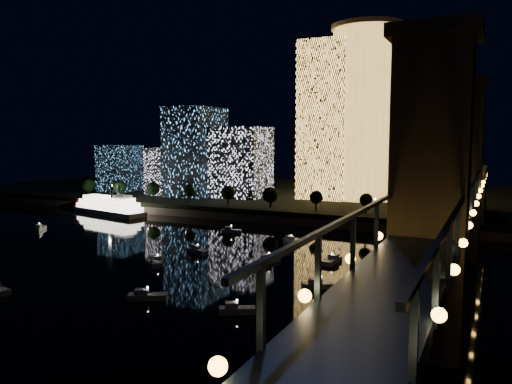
% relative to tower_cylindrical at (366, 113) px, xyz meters
% --- Properties ---
extents(ground, '(520.00, 520.00, 0.00)m').
position_rel_tower_cylindrical_xyz_m(ground, '(-17.20, -138.14, -45.82)').
color(ground, black).
rests_on(ground, ground).
extents(far_bank, '(420.00, 160.00, 5.00)m').
position_rel_tower_cylindrical_xyz_m(far_bank, '(-17.20, 21.86, -43.32)').
color(far_bank, black).
rests_on(far_bank, ground).
extents(seawall, '(420.00, 6.00, 3.00)m').
position_rel_tower_cylindrical_xyz_m(seawall, '(-17.20, -56.14, -44.32)').
color(seawall, '#6B5E4C').
rests_on(seawall, ground).
extents(tower_cylindrical, '(34.00, 34.00, 81.40)m').
position_rel_tower_cylindrical_xyz_m(tower_cylindrical, '(0.00, 0.00, 0.00)').
color(tower_cylindrical, '#FCB750').
rests_on(tower_cylindrical, far_bank).
extents(tower_rectangular, '(23.37, 23.37, 74.37)m').
position_rel_tower_cylindrical_xyz_m(tower_rectangular, '(-17.46, -5.34, -3.64)').
color(tower_rectangular, '#FCB750').
rests_on(tower_rectangular, far_bank).
extents(midrise_blocks, '(95.33, 31.36, 44.42)m').
position_rel_tower_cylindrical_xyz_m(midrise_blocks, '(-82.45, -20.96, -23.11)').
color(midrise_blocks, white).
rests_on(midrise_blocks, far_bank).
extents(truss_bridge, '(13.00, 266.00, 50.00)m').
position_rel_tower_cylindrical_xyz_m(truss_bridge, '(47.80, -134.42, -29.58)').
color(truss_bridge, navy).
rests_on(truss_bridge, ground).
extents(riverboat, '(45.66, 18.57, 13.50)m').
position_rel_tower_cylindrical_xyz_m(riverboat, '(-101.45, -66.00, -42.36)').
color(riverboat, silver).
rests_on(riverboat, ground).
extents(motorboats, '(124.12, 88.38, 2.78)m').
position_rel_tower_cylindrical_xyz_m(motorboats, '(-18.33, -128.26, -45.01)').
color(motorboats, silver).
rests_on(motorboats, ground).
extents(esplanade_trees, '(166.74, 6.85, 8.93)m').
position_rel_tower_cylindrical_xyz_m(esplanade_trees, '(-51.46, -50.14, -35.35)').
color(esplanade_trees, black).
rests_on(esplanade_trees, far_bank).
extents(street_lamps, '(132.70, 0.70, 5.65)m').
position_rel_tower_cylindrical_xyz_m(street_lamps, '(-51.20, -44.14, -36.80)').
color(street_lamps, black).
rests_on(street_lamps, far_bank).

